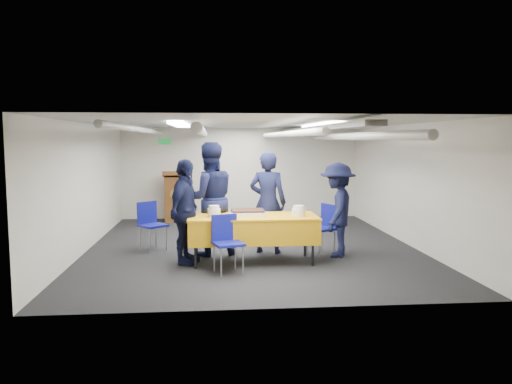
{
  "coord_description": "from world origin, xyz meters",
  "views": [
    {
      "loc": [
        -0.73,
        -9.21,
        2.0
      ],
      "look_at": [
        0.07,
        -0.2,
        1.05
      ],
      "focal_mm": 35.0,
      "sensor_mm": 36.0,
      "label": 1
    }
  ],
  "objects_px": {
    "sailor_d": "(337,210)",
    "sheet_cake": "(248,212)",
    "podium": "(177,197)",
    "chair_right": "(324,223)",
    "sailor_a": "(268,202)",
    "serving_table": "(253,228)",
    "chair_near": "(226,237)",
    "chair_left": "(150,221)",
    "sailor_c": "(185,212)",
    "sailor_b": "(209,199)"
  },
  "relations": [
    {
      "from": "podium",
      "to": "sailor_d",
      "type": "height_order",
      "value": "sailor_d"
    },
    {
      "from": "sailor_b",
      "to": "chair_left",
      "type": "bearing_deg",
      "value": -39.92
    },
    {
      "from": "sailor_d",
      "to": "sheet_cake",
      "type": "bearing_deg",
      "value": -59.38
    },
    {
      "from": "chair_near",
      "to": "chair_left",
      "type": "height_order",
      "value": "same"
    },
    {
      "from": "sailor_a",
      "to": "podium",
      "type": "bearing_deg",
      "value": -44.51
    },
    {
      "from": "chair_near",
      "to": "sailor_c",
      "type": "xyz_separation_m",
      "value": [
        -0.65,
        0.57,
        0.32
      ]
    },
    {
      "from": "chair_right",
      "to": "sailor_d",
      "type": "xyz_separation_m",
      "value": [
        0.16,
        -0.24,
        0.28
      ]
    },
    {
      "from": "podium",
      "to": "chair_right",
      "type": "height_order",
      "value": "podium"
    },
    {
      "from": "serving_table",
      "to": "chair_left",
      "type": "height_order",
      "value": "chair_left"
    },
    {
      "from": "sailor_a",
      "to": "sailor_c",
      "type": "distance_m",
      "value": 1.57
    },
    {
      "from": "chair_near",
      "to": "chair_right",
      "type": "relative_size",
      "value": 1.0
    },
    {
      "from": "serving_table",
      "to": "chair_left",
      "type": "bearing_deg",
      "value": 147.67
    },
    {
      "from": "sheet_cake",
      "to": "chair_left",
      "type": "xyz_separation_m",
      "value": [
        -1.71,
        1.07,
        -0.29
      ]
    },
    {
      "from": "sailor_a",
      "to": "sailor_d",
      "type": "relative_size",
      "value": 1.12
    },
    {
      "from": "serving_table",
      "to": "podium",
      "type": "height_order",
      "value": "podium"
    },
    {
      "from": "chair_near",
      "to": "sailor_b",
      "type": "height_order",
      "value": "sailor_b"
    },
    {
      "from": "serving_table",
      "to": "sheet_cake",
      "type": "height_order",
      "value": "sheet_cake"
    },
    {
      "from": "sailor_b",
      "to": "sailor_d",
      "type": "xyz_separation_m",
      "value": [
        2.19,
        -0.31,
        -0.17
      ]
    },
    {
      "from": "serving_table",
      "to": "chair_near",
      "type": "relative_size",
      "value": 2.41
    },
    {
      "from": "podium",
      "to": "sailor_b",
      "type": "xyz_separation_m",
      "value": [
        0.82,
        -3.66,
        0.37
      ]
    },
    {
      "from": "sailor_c",
      "to": "chair_left",
      "type": "bearing_deg",
      "value": 49.06
    },
    {
      "from": "sailor_b",
      "to": "sailor_d",
      "type": "distance_m",
      "value": 2.21
    },
    {
      "from": "sailor_c",
      "to": "sheet_cake",
      "type": "bearing_deg",
      "value": -69.43
    },
    {
      "from": "chair_left",
      "to": "sailor_c",
      "type": "xyz_separation_m",
      "value": [
        0.69,
        -1.13,
        0.32
      ]
    },
    {
      "from": "chair_near",
      "to": "chair_right",
      "type": "xyz_separation_m",
      "value": [
        1.76,
        1.1,
        0.0
      ]
    },
    {
      "from": "chair_near",
      "to": "sailor_b",
      "type": "bearing_deg",
      "value": 102.71
    },
    {
      "from": "sheet_cake",
      "to": "sailor_d",
      "type": "distance_m",
      "value": 1.57
    },
    {
      "from": "chair_left",
      "to": "sailor_b",
      "type": "distance_m",
      "value": 1.28
    },
    {
      "from": "sailor_c",
      "to": "chair_right",
      "type": "bearing_deg",
      "value": -60.08
    },
    {
      "from": "chair_near",
      "to": "sailor_a",
      "type": "xyz_separation_m",
      "value": [
        0.77,
        1.23,
        0.37
      ]
    },
    {
      "from": "podium",
      "to": "sailor_d",
      "type": "xyz_separation_m",
      "value": [
        3.0,
        -3.97,
        0.19
      ]
    },
    {
      "from": "chair_right",
      "to": "sailor_a",
      "type": "bearing_deg",
      "value": 172.24
    },
    {
      "from": "podium",
      "to": "sailor_c",
      "type": "relative_size",
      "value": 0.74
    },
    {
      "from": "sailor_c",
      "to": "chair_near",
      "type": "bearing_deg",
      "value": -113.78
    },
    {
      "from": "sailor_a",
      "to": "sailor_b",
      "type": "bearing_deg",
      "value": 22.22
    },
    {
      "from": "sheet_cake",
      "to": "chair_left",
      "type": "relative_size",
      "value": 0.63
    },
    {
      "from": "sailor_a",
      "to": "serving_table",
      "type": "bearing_deg",
      "value": 82.77
    },
    {
      "from": "sailor_d",
      "to": "chair_left",
      "type": "bearing_deg",
      "value": -82.34
    },
    {
      "from": "sailor_c",
      "to": "sailor_d",
      "type": "distance_m",
      "value": 2.59
    },
    {
      "from": "serving_table",
      "to": "sailor_c",
      "type": "xyz_separation_m",
      "value": [
        -1.1,
        0.01,
        0.29
      ]
    },
    {
      "from": "chair_near",
      "to": "sailor_a",
      "type": "height_order",
      "value": "sailor_a"
    },
    {
      "from": "chair_left",
      "to": "sailor_c",
      "type": "relative_size",
      "value": 0.51
    },
    {
      "from": "chair_right",
      "to": "sailor_a",
      "type": "distance_m",
      "value": 1.07
    },
    {
      "from": "sheet_cake",
      "to": "sailor_d",
      "type": "xyz_separation_m",
      "value": [
        1.55,
        0.23,
        -0.01
      ]
    },
    {
      "from": "sheet_cake",
      "to": "sailor_b",
      "type": "distance_m",
      "value": 0.85
    },
    {
      "from": "serving_table",
      "to": "sheet_cake",
      "type": "xyz_separation_m",
      "value": [
        -0.08,
        0.06,
        0.26
      ]
    },
    {
      "from": "chair_right",
      "to": "sailor_c",
      "type": "height_order",
      "value": "sailor_c"
    },
    {
      "from": "serving_table",
      "to": "podium",
      "type": "bearing_deg",
      "value": 109.73
    },
    {
      "from": "sheet_cake",
      "to": "sailor_c",
      "type": "xyz_separation_m",
      "value": [
        -1.02,
        -0.05,
        0.03
      ]
    },
    {
      "from": "podium",
      "to": "sailor_d",
      "type": "distance_m",
      "value": 4.98
    }
  ]
}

